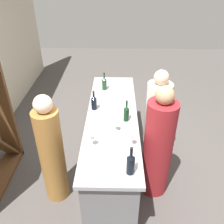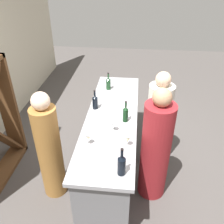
% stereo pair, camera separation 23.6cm
% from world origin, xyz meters
% --- Properties ---
extents(ground_plane, '(12.00, 12.00, 0.00)m').
position_xyz_m(ground_plane, '(0.00, 0.00, 0.00)').
color(ground_plane, '#4C4744').
extents(bar_counter, '(2.52, 0.70, 0.97)m').
position_xyz_m(bar_counter, '(0.00, 0.00, 0.49)').
color(bar_counter, slate).
rests_on(bar_counter, ground).
extents(wine_bottle_leftmost_near_black, '(0.08, 0.08, 0.33)m').
position_xyz_m(wine_bottle_leftmost_near_black, '(-1.06, -0.21, 1.09)').
color(wine_bottle_leftmost_near_black, black).
rests_on(wine_bottle_leftmost_near_black, bar_counter).
extents(wine_bottle_second_left_dark_green, '(0.07, 0.07, 0.30)m').
position_xyz_m(wine_bottle_second_left_dark_green, '(-0.12, -0.19, 1.08)').
color(wine_bottle_second_left_dark_green, black).
rests_on(wine_bottle_second_left_dark_green, bar_counter).
extents(wine_bottle_center_near_black, '(0.08, 0.08, 0.29)m').
position_xyz_m(wine_bottle_center_near_black, '(0.15, 0.26, 1.08)').
color(wine_bottle_center_near_black, black).
rests_on(wine_bottle_center_near_black, bar_counter).
extents(wine_bottle_second_right_olive_green, '(0.07, 0.07, 0.29)m').
position_xyz_m(wine_bottle_second_right_olive_green, '(0.78, 0.14, 1.08)').
color(wine_bottle_second_right_olive_green, '#193D1E').
rests_on(wine_bottle_second_right_olive_green, bar_counter).
extents(wine_glass_near_left, '(0.06, 0.06, 0.16)m').
position_xyz_m(wine_glass_near_left, '(-0.63, -0.24, 1.07)').
color(wine_glass_near_left, white).
rests_on(wine_glass_near_left, bar_counter).
extents(wine_glass_near_center, '(0.08, 0.08, 0.15)m').
position_xyz_m(wine_glass_near_center, '(-0.37, -0.05, 1.08)').
color(wine_glass_near_center, white).
rests_on(wine_glass_near_center, bar_counter).
extents(wine_glass_near_right, '(0.07, 0.07, 0.15)m').
position_xyz_m(wine_glass_near_right, '(-0.65, 0.21, 1.07)').
color(wine_glass_near_right, white).
rests_on(wine_glass_near_right, bar_counter).
extents(person_left_guest, '(0.42, 0.42, 1.62)m').
position_xyz_m(person_left_guest, '(-0.41, -0.60, 0.75)').
color(person_left_guest, maroon).
rests_on(person_left_guest, ground).
extents(person_center_guest, '(0.41, 0.41, 1.55)m').
position_xyz_m(person_center_guest, '(0.23, -0.67, 0.71)').
color(person_center_guest, beige).
rests_on(person_center_guest, ground).
extents(person_right_guest, '(0.34, 0.34, 1.57)m').
position_xyz_m(person_right_guest, '(-0.55, 0.75, 0.74)').
color(person_right_guest, '#9E6B33').
rests_on(person_right_guest, ground).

